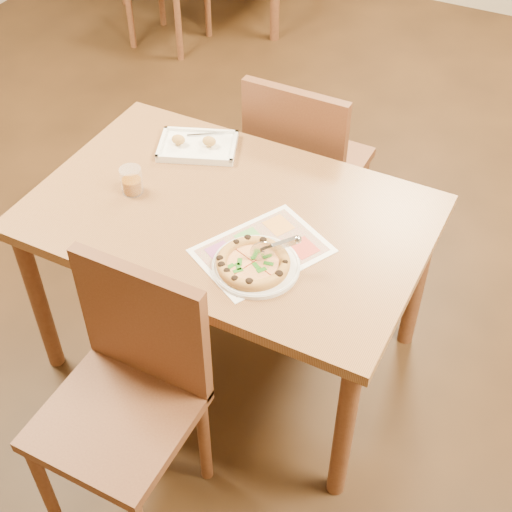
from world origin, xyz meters
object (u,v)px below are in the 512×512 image
at_px(chair_near, 130,371).
at_px(chair_far, 302,154).
at_px(pizza, 253,263).
at_px(pizza_cutter, 274,247).
at_px(glass_tumbler, 132,182).
at_px(appetizer_tray, 197,146).
at_px(menu, 262,251).
at_px(plate, 256,266).
at_px(dining_table, 229,231).

bearing_deg(chair_near, chair_far, 90.00).
relative_size(chair_near, pizza, 2.10).
xyz_separation_m(pizza_cutter, glass_tumbler, (-0.59, 0.11, -0.04)).
distance_m(appetizer_tray, menu, 0.59).
distance_m(chair_far, plate, 0.84).
relative_size(pizza, pizza_cutter, 1.77).
bearing_deg(chair_near, glass_tumbler, 121.86).
relative_size(chair_near, menu, 1.22).
distance_m(chair_near, plate, 0.48).
bearing_deg(dining_table, pizza, -46.02).
bearing_deg(chair_near, pizza, 63.85).
xyz_separation_m(plate, menu, (-0.02, 0.07, -0.00)).
bearing_deg(appetizer_tray, chair_far, 52.00).
distance_m(dining_table, appetizer_tray, 0.38).
bearing_deg(glass_tumbler, plate, -14.41).
relative_size(dining_table, appetizer_tray, 3.97).
bearing_deg(pizza_cutter, glass_tumbler, 136.86).
distance_m(pizza_cutter, appetizer_tray, 0.67).
distance_m(dining_table, glass_tumbler, 0.37).
bearing_deg(dining_table, glass_tumbler, -170.74).
height_order(pizza, glass_tumbler, glass_tumbler).
relative_size(pizza_cutter, glass_tumbler, 1.36).
bearing_deg(chair_far, glass_tumbler, 62.67).
xyz_separation_m(pizza, glass_tumbler, (-0.54, 0.15, 0.01)).
bearing_deg(plate, pizza_cutter, 34.50).
bearing_deg(glass_tumbler, appetizer_tray, 77.43).
height_order(dining_table, chair_far, chair_far).
xyz_separation_m(chair_near, chair_far, (-0.00, 1.20, 0.00)).
distance_m(dining_table, chair_near, 0.61).
bearing_deg(dining_table, appetizer_tray, 136.53).
relative_size(appetizer_tray, glass_tumbler, 3.54).
xyz_separation_m(chair_far, glass_tumbler, (-0.34, -0.66, 0.19)).
xyz_separation_m(plate, appetizer_tray, (-0.47, 0.45, 0.01)).
bearing_deg(pizza_cutter, plate, -178.19).
height_order(plate, glass_tumbler, glass_tumbler).
height_order(dining_table, pizza, pizza).
bearing_deg(dining_table, pizza_cutter, -33.59).
height_order(plate, appetizer_tray, appetizer_tray).
xyz_separation_m(dining_table, appetizer_tray, (-0.27, 0.26, 0.10)).
distance_m(pizza_cutter, menu, 0.11).
distance_m(plate, menu, 0.08).
xyz_separation_m(dining_table, menu, (0.18, -0.12, 0.09)).
bearing_deg(pizza, chair_far, 103.68).
bearing_deg(pizza, chair_near, -116.15).
bearing_deg(pizza_cutter, appetizer_tray, 108.21).
bearing_deg(dining_table, menu, -33.07).
bearing_deg(chair_far, chair_near, 90.00).
bearing_deg(pizza, appetizer_tray, 135.44).
bearing_deg(plate, pizza, -120.36).
bearing_deg(plate, chair_far, 104.16).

